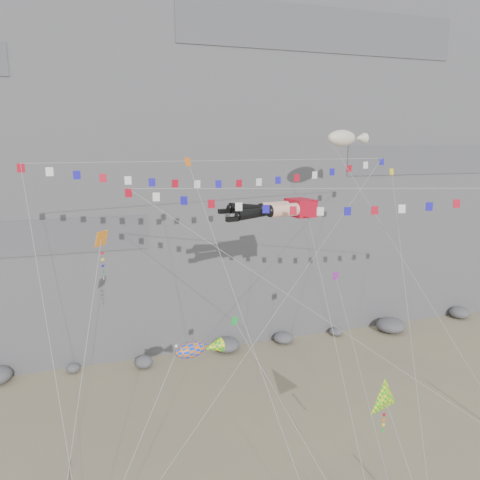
# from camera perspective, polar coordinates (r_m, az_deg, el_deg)

# --- Properties ---
(ground) EXTENTS (120.00, 120.00, 0.00)m
(ground) POSITION_cam_1_polar(r_m,az_deg,el_deg) (32.86, 7.74, -25.22)
(ground) COLOR gray
(ground) RESTS_ON ground
(cliff) EXTENTS (80.00, 28.00, 50.00)m
(cliff) POSITION_cam_1_polar(r_m,az_deg,el_deg) (56.99, -6.34, 16.94)
(cliff) COLOR slate
(cliff) RESTS_ON ground
(talus_boulders) EXTENTS (60.00, 3.00, 1.20)m
(talus_boulders) POSITION_cam_1_polar(r_m,az_deg,el_deg) (46.30, -1.68, -12.68)
(talus_boulders) COLOR #5A5A5F
(talus_boulders) RESTS_ON ground
(legs_kite) EXTENTS (7.02, 15.05, 20.63)m
(legs_kite) POSITION_cam_1_polar(r_m,az_deg,el_deg) (32.45, 4.61, 3.74)
(legs_kite) COLOR #B70B1F
(legs_kite) RESTS_ON ground
(flag_banner_upper) EXTENTS (27.23, 14.86, 25.43)m
(flag_banner_upper) POSITION_cam_1_polar(r_m,az_deg,el_deg) (34.12, -1.40, 9.62)
(flag_banner_upper) COLOR #B70B1F
(flag_banner_upper) RESTS_ON ground
(flag_banner_lower) EXTENTS (25.16, 10.25, 20.90)m
(flag_banner_lower) POSITION_cam_1_polar(r_m,az_deg,el_deg) (30.66, 11.53, 6.13)
(flag_banner_lower) COLOR #B70B1F
(flag_banner_lower) RESTS_ON ground
(harlequin_kite) EXTENTS (4.19, 6.96, 15.98)m
(harlequin_kite) POSITION_cam_1_polar(r_m,az_deg,el_deg) (26.80, -16.56, 0.04)
(harlequin_kite) COLOR red
(harlequin_kite) RESTS_ON ground
(fish_windsock) EXTENTS (7.81, 4.74, 11.24)m
(fish_windsock) POSITION_cam_1_polar(r_m,az_deg,el_deg) (26.08, -5.98, -13.20)
(fish_windsock) COLOR orange
(fish_windsock) RESTS_ON ground
(delta_kite) EXTENTS (2.44, 4.54, 7.96)m
(delta_kite) POSITION_cam_1_polar(r_m,az_deg,el_deg) (27.60, 17.32, -18.11)
(delta_kite) COLOR yellow
(delta_kite) RESTS_ON ground
(blimp_windsock) EXTENTS (8.56, 14.94, 24.95)m
(blimp_windsock) POSITION_cam_1_polar(r_m,az_deg,el_deg) (39.33, 12.32, 11.98)
(blimp_windsock) COLOR beige
(blimp_windsock) RESTS_ON ground
(small_kite_a) EXTENTS (4.30, 13.86, 22.96)m
(small_kite_a) POSITION_cam_1_polar(r_m,az_deg,el_deg) (30.24, -6.15, 8.79)
(small_kite_a) COLOR orange
(small_kite_a) RESTS_ON ground
(small_kite_b) EXTENTS (2.45, 11.03, 14.54)m
(small_kite_b) POSITION_cam_1_polar(r_m,az_deg,el_deg) (35.28, 11.64, -4.57)
(small_kite_b) COLOR purple
(small_kite_b) RESTS_ON ground
(small_kite_c) EXTENTS (4.12, 10.69, 13.63)m
(small_kite_c) POSITION_cam_1_polar(r_m,az_deg,el_deg) (30.34, -0.48, -10.15)
(small_kite_c) COLOR green
(small_kite_c) RESTS_ON ground
(small_kite_d) EXTENTS (7.49, 15.47, 23.98)m
(small_kite_d) POSITION_cam_1_polar(r_m,az_deg,el_deg) (37.83, 18.08, 7.21)
(small_kite_d) COLOR yellow
(small_kite_d) RESTS_ON ground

